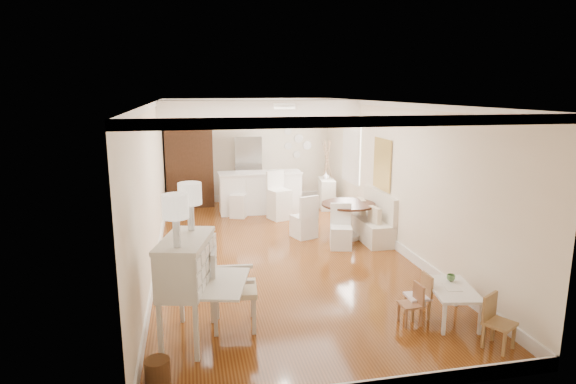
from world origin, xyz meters
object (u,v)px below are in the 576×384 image
object	(u,v)px
breakfast_counter	(260,192)
slip_chair_far	(304,216)
bar_stool_left	(238,199)
secretary_bureau	(187,290)
fridge	(262,170)
kids_chair_c	(500,323)
wicker_basket	(157,371)
kids_chair_b	(418,296)
dining_table	(348,221)
slip_chair_near	(341,227)
bar_stool_right	(279,196)
sideboard	(326,193)
kids_chair_a	(410,304)
pantry_cabinet	(189,163)
kids_table	(451,304)
gustavian_armchair	(234,287)

from	to	relation	value
breakfast_counter	slip_chair_far	bearing A→B (deg)	-75.46
slip_chair_far	bar_stool_left	size ratio (longest dim) A/B	1.01
secretary_bureau	fridge	bearing A→B (deg)	88.54
secretary_bureau	kids_chair_c	xyz separation A→B (m)	(3.61, -0.96, -0.33)
wicker_basket	kids_chair_b	world-z (taller)	kids_chair_b
dining_table	slip_chair_near	xyz separation A→B (m)	(-0.33, -0.56, 0.05)
secretary_bureau	bar_stool_right	size ratio (longest dim) A/B	1.16
kids_chair_c	sideboard	bearing A→B (deg)	60.03
kids_chair_a	pantry_cabinet	world-z (taller)	pantry_cabinet
sideboard	bar_stool_right	bearing A→B (deg)	-141.82
kids_chair_a	breakfast_counter	bearing A→B (deg)	-172.86
pantry_cabinet	bar_stool_right	bearing A→B (deg)	-41.27
secretary_bureau	bar_stool_left	xyz separation A→B (m)	(1.22, 5.71, -0.21)
kids_table	kids_chair_c	xyz separation A→B (m)	(0.17, -0.79, 0.10)
secretary_bureau	wicker_basket	size ratio (longest dim) A/B	4.93
dining_table	slip_chair_far	world-z (taller)	slip_chair_far
kids_chair_c	slip_chair_near	distance (m)	4.00
slip_chair_far	pantry_cabinet	size ratio (longest dim) A/B	0.40
dining_table	pantry_cabinet	bearing A→B (deg)	131.20
slip_chair_near	pantry_cabinet	xyz separation A→B (m)	(-2.82, 4.16, 0.72)
fridge	sideboard	distance (m)	1.89
kids_chair_a	wicker_basket	bearing A→B (deg)	-80.31
bar_stool_right	breakfast_counter	bearing A→B (deg)	95.57
kids_chair_c	kids_chair_a	bearing A→B (deg)	103.25
pantry_cabinet	fridge	xyz separation A→B (m)	(1.90, -0.03, -0.25)
kids_chair_c	slip_chair_near	bearing A→B (deg)	69.51
wicker_basket	kids_chair_a	bearing A→B (deg)	12.11
kids_chair_b	kids_chair_c	bearing A→B (deg)	31.99
bar_stool_left	secretary_bureau	bearing A→B (deg)	-80.19
slip_chair_near	bar_stool_right	bearing A→B (deg)	122.71
kids_table	slip_chair_near	bearing A→B (deg)	99.31
secretary_bureau	pantry_cabinet	bearing A→B (deg)	103.42
kids_chair_b	bar_stool_right	size ratio (longest dim) A/B	0.54
fridge	kids_chair_a	bearing A→B (deg)	-83.34
kids_chair_a	kids_chair_b	bearing A→B (deg)	128.78
wicker_basket	breakfast_counter	distance (m)	7.25
kids_chair_a	fridge	world-z (taller)	fridge
breakfast_counter	kids_table	bearing A→B (deg)	-75.30
slip_chair_far	sideboard	distance (m)	2.63
kids_table	fridge	world-z (taller)	fridge
bar_stool_left	wicker_basket	bearing A→B (deg)	-81.45
kids_chair_c	sideboard	distance (m)	7.14
breakfast_counter	bar_stool_right	world-z (taller)	bar_stool_right
kids_chair_a	kids_chair_c	bearing A→B (deg)	41.20
wicker_basket	breakfast_counter	bearing A→B (deg)	72.88
slip_chair_far	sideboard	xyz separation A→B (m)	(1.18, 2.35, -0.07)
breakfast_counter	gustavian_armchair	bearing A→B (deg)	-101.72
secretary_bureau	bar_stool_left	world-z (taller)	secretary_bureau
bar_stool_left	pantry_cabinet	xyz separation A→B (m)	(-1.12, 1.44, 0.70)
breakfast_counter	fridge	size ratio (longest dim) A/B	1.14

